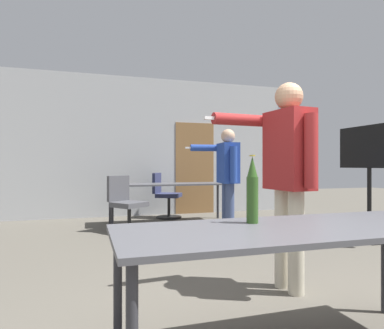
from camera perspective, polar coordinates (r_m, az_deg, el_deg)
name	(u,v)px	position (r m, az deg, el deg)	size (l,w,h in m)	color
back_wall	(147,147)	(7.57, -7.45, 2.91)	(6.47, 0.12, 3.00)	#B2B5B7
conference_table_near	(297,238)	(2.07, 17.12, -11.56)	(2.06, 0.77, 0.75)	#4C4C51
conference_table_far	(170,187)	(6.48, -3.74, -3.75)	(2.28, 0.66, 0.75)	#4C4C51
tv_screen	(369,167)	(5.60, 27.46, -0.37)	(0.44, 1.16, 1.68)	black
person_left_plaid	(287,164)	(3.09, 15.62, 0.01)	(0.85, 0.65, 1.81)	beige
person_center_tall	(227,171)	(5.47, 5.87, -1.10)	(0.76, 0.73, 1.67)	#3D4C75
office_chair_near_pushed	(165,197)	(7.12, -4.46, -5.39)	(0.67, 0.64, 0.93)	black
office_chair_mid_tucked	(126,206)	(5.73, -10.95, -6.79)	(0.67, 0.68, 0.91)	black
beer_bottle	(252,191)	(2.09, 10.02, -4.36)	(0.07, 0.07, 0.41)	#2D511E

